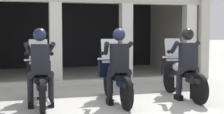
{
  "coord_description": "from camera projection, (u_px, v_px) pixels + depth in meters",
  "views": [
    {
      "loc": [
        -1.93,
        -6.64,
        1.53
      ],
      "look_at": [
        0.0,
        0.5,
        0.95
      ],
      "focal_mm": 53.3,
      "sensor_mm": 36.0,
      "label": 1
    }
  ],
  "objects": [
    {
      "name": "ground_plane",
      "position": [
        90.0,
        82.0,
        9.9
      ],
      "size": [
        80.0,
        80.0,
        0.0
      ],
      "primitive_type": "plane",
      "color": "#A8A59E"
    },
    {
      "name": "station_building",
      "position": [
        79.0,
        22.0,
        12.26
      ],
      "size": [
        7.64,
        4.72,
        2.97
      ],
      "color": "black",
      "rests_on": "ground"
    },
    {
      "name": "kerb_strip",
      "position": [
        95.0,
        81.0,
        9.7
      ],
      "size": [
        7.14,
        0.24,
        0.12
      ],
      "primitive_type": "cube",
      "color": "#B7B5AD",
      "rests_on": "ground"
    },
    {
      "name": "motorcycle_left",
      "position": [
        40.0,
        80.0,
        6.92
      ],
      "size": [
        0.62,
        2.04,
        1.35
      ],
      "rotation": [
        0.0,
        0.0,
        -0.01
      ],
      "color": "black",
      "rests_on": "ground"
    },
    {
      "name": "police_officer_left",
      "position": [
        40.0,
        61.0,
        6.61
      ],
      "size": [
        0.63,
        0.61,
        1.58
      ],
      "rotation": [
        0.0,
        0.0,
        -0.01
      ],
      "color": "black",
      "rests_on": "ground"
    },
    {
      "name": "motorcycle_center",
      "position": [
        115.0,
        78.0,
        7.21
      ],
      "size": [
        0.62,
        2.04,
        1.35
      ],
      "rotation": [
        0.0,
        0.0,
        0.08
      ],
      "color": "black",
      "rests_on": "ground"
    },
    {
      "name": "police_officer_center",
      "position": [
        119.0,
        59.0,
        6.9
      ],
      "size": [
        0.63,
        0.61,
        1.58
      ],
      "rotation": [
        0.0,
        0.0,
        0.08
      ],
      "color": "black",
      "rests_on": "ground"
    },
    {
      "name": "motorcycle_right",
      "position": [
        181.0,
        76.0,
        7.67
      ],
      "size": [
        0.62,
        2.04,
        1.35
      ],
      "rotation": [
        0.0,
        0.0,
        0.06
      ],
      "color": "black",
      "rests_on": "ground"
    },
    {
      "name": "police_officer_right",
      "position": [
        187.0,
        58.0,
        7.36
      ],
      "size": [
        0.63,
        0.61,
        1.58
      ],
      "rotation": [
        0.0,
        0.0,
        0.06
      ],
      "color": "black",
      "rests_on": "ground"
    }
  ]
}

